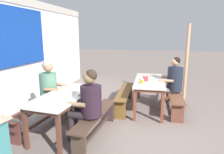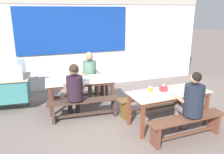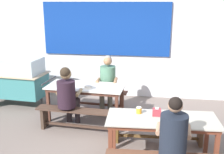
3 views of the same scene
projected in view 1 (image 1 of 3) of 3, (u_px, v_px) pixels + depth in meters
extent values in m
plane|color=slate|center=(124.00, 123.00, 4.11)|extent=(40.00, 40.00, 0.00)
cube|color=white|center=(11.00, 60.00, 4.48)|extent=(7.55, 0.12, 2.51)
cube|color=silver|center=(65.00, 95.00, 3.61)|extent=(1.66, 0.83, 0.03)
cube|color=#563125|center=(65.00, 97.00, 3.62)|extent=(1.58, 0.76, 0.06)
cube|color=#563125|center=(71.00, 101.00, 4.46)|extent=(0.06, 0.06, 0.65)
cube|color=#563125|center=(96.00, 104.00, 4.28)|extent=(0.06, 0.06, 0.65)
cube|color=#563125|center=(26.00, 130.00, 3.11)|extent=(0.06, 0.06, 0.65)
cube|color=#563125|center=(59.00, 136.00, 2.93)|extent=(0.06, 0.06, 0.65)
cube|color=#B7B2A2|center=(149.00, 80.00, 4.74)|extent=(1.72, 0.78, 0.02)
cube|color=brown|center=(149.00, 82.00, 4.75)|extent=(1.64, 0.72, 0.06)
cube|color=brown|center=(139.00, 88.00, 5.61)|extent=(0.06, 0.06, 0.66)
cube|color=brown|center=(159.00, 89.00, 5.51)|extent=(0.06, 0.06, 0.66)
cube|color=brown|center=(135.00, 106.00, 4.15)|extent=(0.06, 0.06, 0.66)
cube|color=brown|center=(162.00, 108.00, 4.04)|extent=(0.06, 0.06, 0.66)
cube|color=#552F21|center=(39.00, 106.00, 3.85)|extent=(1.59, 0.37, 0.02)
cube|color=#572C23|center=(59.00, 106.00, 4.52)|extent=(0.07, 0.24, 0.42)
cube|color=#572E29|center=(14.00, 133.00, 3.28)|extent=(0.07, 0.24, 0.42)
cube|color=#552F21|center=(40.00, 122.00, 3.92)|extent=(1.30, 0.12, 0.04)
cube|color=#463126|center=(96.00, 114.00, 3.49)|extent=(1.62, 0.37, 0.03)
cube|color=#3E2B2D|center=(108.00, 112.00, 4.18)|extent=(0.07, 0.23, 0.41)
cube|color=#413126|center=(79.00, 145.00, 2.90)|extent=(0.07, 0.23, 0.41)
cube|color=#463126|center=(96.00, 131.00, 3.56)|extent=(1.33, 0.12, 0.04)
cube|color=brown|center=(125.00, 91.00, 4.92)|extent=(1.73, 0.38, 0.02)
cube|color=brown|center=(128.00, 91.00, 5.67)|extent=(0.07, 0.24, 0.42)
cube|color=brown|center=(120.00, 110.00, 4.26)|extent=(0.07, 0.24, 0.42)
cube|color=brown|center=(124.00, 103.00, 4.99)|extent=(1.43, 0.12, 0.04)
cube|color=brown|center=(174.00, 94.00, 4.69)|extent=(1.62, 0.39, 0.03)
cube|color=brown|center=(171.00, 94.00, 5.39)|extent=(0.07, 0.26, 0.41)
cube|color=brown|center=(177.00, 113.00, 4.09)|extent=(0.07, 0.26, 0.41)
cube|color=brown|center=(174.00, 106.00, 4.76)|extent=(1.32, 0.12, 0.04)
cylinder|color=#6C625D|center=(159.00, 98.00, 5.02)|extent=(0.11, 0.11, 0.44)
cylinder|color=#6C625D|center=(158.00, 100.00, 4.85)|extent=(0.11, 0.11, 0.44)
cylinder|color=#6C625D|center=(167.00, 89.00, 4.91)|extent=(0.15, 0.40, 0.13)
cylinder|color=#6C625D|center=(166.00, 90.00, 4.74)|extent=(0.15, 0.40, 0.13)
cylinder|color=#1D2430|center=(175.00, 79.00, 4.72)|extent=(0.36, 0.36, 0.57)
sphere|color=tan|center=(175.00, 62.00, 4.64)|extent=(0.19, 0.19, 0.19)
sphere|color=black|center=(177.00, 61.00, 4.62)|extent=(0.18, 0.18, 0.18)
cylinder|color=tan|center=(167.00, 77.00, 4.96)|extent=(0.09, 0.31, 0.11)
cylinder|color=tan|center=(167.00, 81.00, 4.59)|extent=(0.09, 0.30, 0.07)
cylinder|color=#605D4F|center=(62.00, 113.00, 4.06)|extent=(0.11, 0.11, 0.44)
cylinder|color=#605D4F|center=(65.00, 110.00, 4.23)|extent=(0.11, 0.11, 0.44)
cylinder|color=#605D4F|center=(54.00, 100.00, 4.04)|extent=(0.14, 0.35, 0.13)
cylinder|color=#605D4F|center=(58.00, 97.00, 4.21)|extent=(0.14, 0.35, 0.13)
cylinder|color=#4D7960|center=(48.00, 86.00, 4.10)|extent=(0.35, 0.35, 0.55)
sphere|color=#9B6F4E|center=(48.00, 67.00, 4.01)|extent=(0.19, 0.19, 0.19)
sphere|color=gray|center=(46.00, 66.00, 4.01)|extent=(0.18, 0.18, 0.18)
cylinder|color=#9B6F4E|center=(52.00, 90.00, 3.88)|extent=(0.08, 0.30, 0.08)
cylinder|color=#9B6F4E|center=(61.00, 85.00, 4.25)|extent=(0.08, 0.31, 0.11)
cylinder|color=#282125|center=(76.00, 125.00, 3.54)|extent=(0.11, 0.11, 0.44)
cylinder|color=#282125|center=(71.00, 129.00, 3.37)|extent=(0.11, 0.11, 0.44)
cylinder|color=#282125|center=(84.00, 112.00, 3.43)|extent=(0.15, 0.39, 0.13)
cylinder|color=#282125|center=(80.00, 116.00, 3.26)|extent=(0.15, 0.39, 0.13)
cylinder|color=black|center=(91.00, 101.00, 3.25)|extent=(0.35, 0.35, 0.52)
sphere|color=#8D714D|center=(89.00, 77.00, 3.17)|extent=(0.21, 0.21, 0.21)
sphere|color=#2D2319|center=(91.00, 75.00, 3.15)|extent=(0.20, 0.20, 0.20)
cylinder|color=#8D714D|center=(86.00, 97.00, 3.48)|extent=(0.08, 0.31, 0.09)
cylinder|color=#8D714D|center=(76.00, 104.00, 3.12)|extent=(0.08, 0.30, 0.07)
cube|color=#A2313B|center=(145.00, 78.00, 4.67)|extent=(0.13, 0.11, 0.11)
cube|color=white|center=(145.00, 76.00, 4.66)|extent=(0.05, 0.03, 0.02)
cylinder|color=gold|center=(142.00, 81.00, 4.42)|extent=(0.09, 0.09, 0.09)
cylinder|color=white|center=(142.00, 79.00, 4.41)|extent=(0.08, 0.08, 0.02)
cylinder|color=silver|center=(72.00, 92.00, 3.65)|extent=(0.15, 0.15, 0.04)
cylinder|color=tan|center=(186.00, 63.00, 5.43)|extent=(0.09, 0.09, 2.12)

